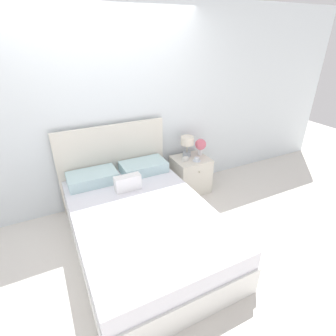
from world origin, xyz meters
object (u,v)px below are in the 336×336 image
at_px(nightstand, 190,174).
at_px(table_lamp, 187,143).
at_px(bed, 140,222).
at_px(teacup, 197,159).
at_px(flower_vase, 201,145).
at_px(alarm_clock, 185,159).

height_order(nightstand, table_lamp, table_lamp).
height_order(bed, teacup, bed).
height_order(bed, flower_vase, bed).
xyz_separation_m(nightstand, alarm_clock, (-0.13, -0.04, 0.30)).
xyz_separation_m(bed, teacup, (1.13, 0.62, 0.28)).
bearing_deg(flower_vase, table_lamp, 168.35).
bearing_deg(bed, nightstand, 33.47).
bearing_deg(nightstand, bed, -146.53).
bearing_deg(nightstand, table_lamp, 99.91).
bearing_deg(alarm_clock, flower_vase, 16.86).
height_order(nightstand, alarm_clock, alarm_clock).
bearing_deg(teacup, nightstand, 104.35).
height_order(flower_vase, alarm_clock, flower_vase).
bearing_deg(alarm_clock, teacup, -23.79).
relative_size(bed, table_lamp, 6.79).
xyz_separation_m(bed, table_lamp, (1.08, 0.83, 0.47)).
xyz_separation_m(nightstand, table_lamp, (-0.02, 0.10, 0.48)).
distance_m(nightstand, table_lamp, 0.49).
bearing_deg(flower_vase, alarm_clock, -163.14).
bearing_deg(alarm_clock, nightstand, 18.53).
relative_size(nightstand, flower_vase, 2.16).
bearing_deg(table_lamp, bed, -142.65).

